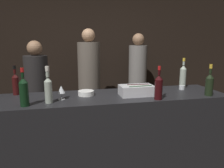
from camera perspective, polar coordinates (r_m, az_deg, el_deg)
name	(u,v)px	position (r m, az deg, el deg)	size (l,w,h in m)	color
wall_back_chalkboard	(91,53)	(4.24, -5.62, 8.15)	(6.40, 0.06, 2.80)	black
bar_counter	(113,139)	(2.57, 0.16, -14.29)	(2.52, 0.66, 1.04)	black
ice_bin_with_bottles	(137,90)	(2.40, 6.52, -1.48)	(0.36, 0.22, 0.12)	silver
bowl_white	(86,93)	(2.41, -6.79, -2.31)	(0.17, 0.17, 0.05)	white
wine_glass	(61,90)	(2.27, -13.14, -1.49)	(0.08, 0.08, 0.14)	silver
candle_votive	(182,87)	(2.80, 17.79, -0.87)	(0.07, 0.07, 0.05)	silver
champagne_bottle	(209,83)	(2.58, 24.10, 0.12)	(0.08, 0.08, 0.34)	black
rose_wine_bottle	(183,75)	(2.90, 18.05, 2.13)	(0.08, 0.08, 0.38)	#9EA899
red_wine_bottle_black_foil	(16,83)	(2.62, -23.87, 0.25)	(0.07, 0.07, 0.33)	#380F0F
white_wine_bottle	(48,88)	(2.16, -16.32, -0.98)	(0.07, 0.07, 0.36)	#9EA899
red_wine_bottle_tall	(159,86)	(2.25, 12.09, -0.59)	(0.08, 0.08, 0.34)	black
red_wine_bottle_burgundy	(24,91)	(2.13, -22.04, -1.67)	(0.08, 0.08, 0.36)	black
person_in_hoodie	(37,91)	(3.37, -18.89, -1.63)	(0.33, 0.33, 1.63)	black
person_blond_tee	(89,79)	(3.57, -5.94, 1.35)	(0.36, 0.36, 1.82)	black
person_grey_polo	(137,76)	(3.98, 6.67, 1.98)	(0.32, 0.32, 1.75)	black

